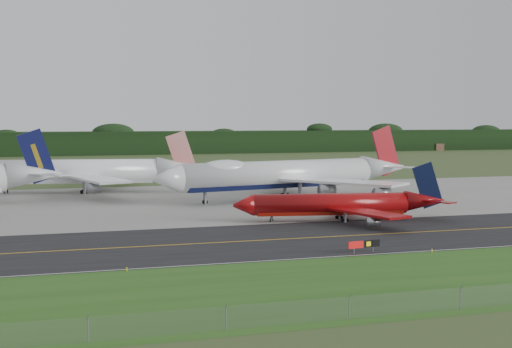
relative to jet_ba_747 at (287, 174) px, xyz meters
The scene contains 14 objects.
ground 49.56m from the jet_ba_747, 101.43° to the right, with size 600.00×600.00×0.00m, color #2D441F.
grass_verge 84.02m from the jet_ba_747, 96.68° to the right, with size 400.00×30.00×0.01m, color #235117.
taxiway 53.47m from the jet_ba_747, 100.57° to the right, with size 400.00×32.00×0.02m, color black.
apron 11.69m from the jet_ba_747, 164.21° to the left, with size 400.00×78.00×0.01m, color gray.
taxiway_centreline 53.46m from the jet_ba_747, 100.57° to the right, with size 400.00×0.40×0.00m, color orange.
taxiway_edge_line 68.69m from the jet_ba_747, 98.19° to the right, with size 400.00×0.25×0.00m, color silver.
perimeter_fence 96.85m from the jet_ba_747, 95.78° to the right, with size 320.00×0.10×320.00m.
horizon_treeline 225.73m from the jet_ba_747, 92.48° to the left, with size 700.00×25.00×12.00m.
jet_ba_747 is the anchor object (origin of this frame).
jet_red_737 36.30m from the jet_ba_747, 93.18° to the right, with size 40.04×32.29×10.83m.
jet_star_tail 53.02m from the jet_ba_747, 146.89° to the left, with size 59.73×49.39×15.79m.
taxiway_sign 67.44m from the jet_ba_747, 100.14° to the right, with size 5.12×0.96×1.72m.
edge_marker_left 82.53m from the jet_ba_747, 123.39° to the right, with size 0.16×0.16×0.50m, color yellow.
edge_marker_center 69.02m from the jet_ba_747, 92.10° to the right, with size 0.16×0.16×0.50m, color yellow.
Camera 1 is at (-45.63, -108.44, 18.88)m, focal length 50.00 mm.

